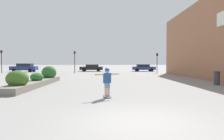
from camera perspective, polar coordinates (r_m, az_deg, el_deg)
ground_plane at (r=6.12m, az=8.04°, el=-14.68°), size 300.00×300.00×0.00m
planter_box at (r=16.32m, az=-20.60°, el=-2.52°), size 1.44×9.45×1.46m
skateboard at (r=10.14m, az=-1.40°, el=-7.52°), size 0.44×0.61×0.09m
skateboarder at (r=10.03m, az=-1.41°, el=-2.53°), size 1.23×0.66×1.42m
trash_bin at (r=17.70m, az=27.76°, el=-2.10°), size 0.46×0.46×1.07m
car_leftmost at (r=44.64m, az=23.79°, el=0.77°), size 4.05×2.03×1.64m
car_center_left at (r=40.46m, az=-5.83°, el=0.67°), size 4.58×1.96×1.40m
car_center_right at (r=41.04m, az=8.99°, el=0.69°), size 4.58×2.01×1.42m
car_rightmost at (r=41.66m, az=-23.77°, el=0.67°), size 4.80×2.05×1.61m
traffic_light_left at (r=34.09m, az=-10.62°, el=3.34°), size 0.28×0.30×3.72m
traffic_light_right at (r=34.51m, az=12.78°, el=2.93°), size 0.28×0.30×3.35m
traffic_light_far_left at (r=38.16m, az=-29.05°, el=3.08°), size 0.28×0.30×3.84m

